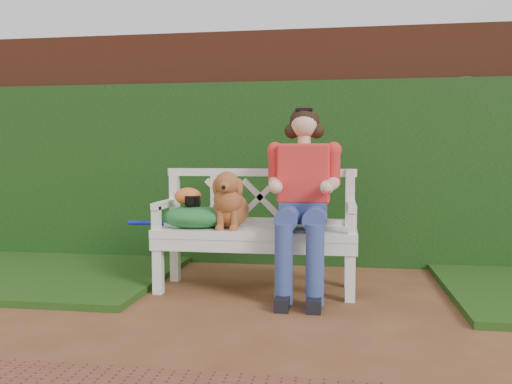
# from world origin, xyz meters

# --- Properties ---
(ground) EXTENTS (60.00, 60.00, 0.00)m
(ground) POSITION_xyz_m (0.00, 0.00, 0.00)
(ground) COLOR brown
(brick_wall) EXTENTS (10.00, 0.30, 2.20)m
(brick_wall) POSITION_xyz_m (0.00, 1.90, 1.10)
(brick_wall) COLOR brown
(brick_wall) RESTS_ON ground
(ivy_hedge) EXTENTS (10.00, 0.18, 1.70)m
(ivy_hedge) POSITION_xyz_m (0.00, 1.68, 0.85)
(ivy_hedge) COLOR #23541A
(ivy_hedge) RESTS_ON ground
(grass_left) EXTENTS (2.60, 2.00, 0.05)m
(grass_left) POSITION_xyz_m (-2.40, 0.90, 0.03)
(grass_left) COLOR black
(grass_left) RESTS_ON ground
(garden_bench) EXTENTS (1.60, 0.65, 0.48)m
(garden_bench) POSITION_xyz_m (-0.31, 0.62, 0.24)
(garden_bench) COLOR white
(garden_bench) RESTS_ON ground
(seated_woman) EXTENTS (0.65, 0.82, 1.36)m
(seated_woman) POSITION_xyz_m (0.05, 0.60, 0.68)
(seated_woman) COLOR #EB3A4B
(seated_woman) RESTS_ON ground
(dog) EXTENTS (0.35, 0.43, 0.43)m
(dog) POSITION_xyz_m (-0.50, 0.57, 0.70)
(dog) COLOR brown
(dog) RESTS_ON garden_bench
(tennis_racket) EXTENTS (0.74, 0.49, 0.03)m
(tennis_racket) POSITION_xyz_m (-0.89, 0.64, 0.50)
(tennis_racket) COLOR silver
(tennis_racket) RESTS_ON garden_bench
(green_bag) EXTENTS (0.57, 0.49, 0.17)m
(green_bag) POSITION_xyz_m (-0.77, 0.57, 0.56)
(green_bag) COLOR #21752F
(green_bag) RESTS_ON garden_bench
(camera_item) EXTENTS (0.12, 0.10, 0.07)m
(camera_item) POSITION_xyz_m (-0.78, 0.56, 0.68)
(camera_item) COLOR black
(camera_item) RESTS_ON green_bag
(baseball_glove) EXTENTS (0.24, 0.19, 0.13)m
(baseball_glove) POSITION_xyz_m (-0.83, 0.60, 0.71)
(baseball_glove) COLOR orange
(baseball_glove) RESTS_ON green_bag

